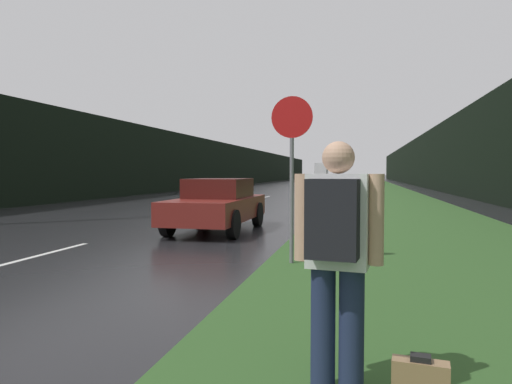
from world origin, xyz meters
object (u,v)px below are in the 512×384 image
(stop_sign, at_px, (292,160))
(delivery_truck, at_px, (321,171))
(hitchhiker_with_backpack, at_px, (337,252))
(suitcase, at_px, (420,382))
(car_passing_near, at_px, (217,204))

(stop_sign, bearing_deg, delivery_truck, 94.45)
(hitchhiker_with_backpack, bearing_deg, delivery_truck, 101.95)
(stop_sign, xyz_separation_m, suitcase, (1.56, -4.53, -1.63))
(car_passing_near, bearing_deg, suitcase, 116.13)
(suitcase, relative_size, car_passing_near, 0.09)
(car_passing_near, height_order, delivery_truck, delivery_truck)
(stop_sign, xyz_separation_m, car_passing_near, (-2.63, 4.02, -1.07))
(car_passing_near, bearing_deg, stop_sign, 123.23)
(suitcase, bearing_deg, car_passing_near, 123.25)
(hitchhiker_with_backpack, distance_m, car_passing_near, 9.33)
(hitchhiker_with_backpack, bearing_deg, stop_sign, 109.41)
(delivery_truck, bearing_deg, hitchhiker_with_backpack, -85.16)
(delivery_truck, bearing_deg, car_passing_near, -87.10)
(stop_sign, xyz_separation_m, delivery_truck, (-6.97, 89.53, 0.08))
(car_passing_near, xyz_separation_m, delivery_truck, (-4.34, 85.51, 1.15))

